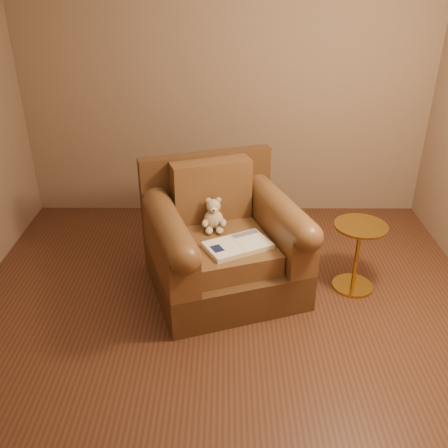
{
  "coord_description": "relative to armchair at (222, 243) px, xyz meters",
  "views": [
    {
      "loc": [
        -0.0,
        -2.85,
        2.36
      ],
      "look_at": [
        -0.02,
        0.48,
        0.61
      ],
      "focal_mm": 40.0,
      "sensor_mm": 36.0,
      "label": 1
    }
  ],
  "objects": [
    {
      "name": "side_table",
      "position": [
        1.07,
        -0.05,
        -0.07
      ],
      "size": [
        0.41,
        0.41,
        0.57
      ],
      "color": "gold",
      "rests_on": "floor"
    },
    {
      "name": "armchair",
      "position": [
        0.0,
        0.0,
        0.0
      ],
      "size": [
        1.38,
        1.35,
        0.99
      ],
      "rotation": [
        0.0,
        0.0,
        0.33
      ],
      "color": "#492E18",
      "rests_on": "floor"
    },
    {
      "name": "floor",
      "position": [
        0.03,
        -0.58,
        -0.38
      ],
      "size": [
        4.0,
        4.0,
        0.0
      ],
      "primitive_type": "plane",
      "color": "#4C2A1A",
      "rests_on": "ground"
    },
    {
      "name": "teddy_bear",
      "position": [
        -0.07,
        0.08,
        0.19
      ],
      "size": [
        0.19,
        0.22,
        0.26
      ],
      "rotation": [
        0.0,
        0.0,
        0.08
      ],
      "color": "tan",
      "rests_on": "armchair"
    },
    {
      "name": "room",
      "position": [
        0.03,
        -0.58,
        1.33
      ],
      "size": [
        4.02,
        4.02,
        2.71
      ],
      "color": "#826750",
      "rests_on": "ground"
    },
    {
      "name": "guidebook",
      "position": [
        0.12,
        -0.22,
        0.11
      ],
      "size": [
        0.55,
        0.47,
        0.04
      ],
      "rotation": [
        0.0,
        0.0,
        0.48
      ],
      "color": "beige",
      "rests_on": "armchair"
    }
  ]
}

